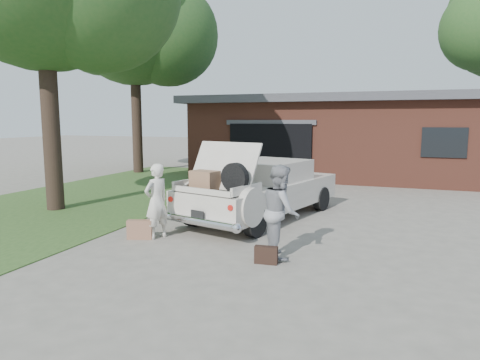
% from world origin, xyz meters
% --- Properties ---
extents(ground, '(90.00, 90.00, 0.00)m').
position_xyz_m(ground, '(0.00, 0.00, 0.00)').
color(ground, gray).
rests_on(ground, ground).
extents(grass_strip, '(6.00, 16.00, 0.02)m').
position_xyz_m(grass_strip, '(-5.50, 3.00, 0.01)').
color(grass_strip, '#2D4C1E').
rests_on(grass_strip, ground).
extents(house, '(12.80, 7.80, 3.30)m').
position_xyz_m(house, '(0.98, 11.47, 1.67)').
color(house, brown).
rests_on(house, ground).
extents(tree_back, '(6.73, 5.85, 9.68)m').
position_xyz_m(tree_back, '(-7.74, 8.65, 6.47)').
color(tree_back, '#38281E').
rests_on(tree_back, ground).
extents(sedan, '(3.00, 5.10, 1.88)m').
position_xyz_m(sedan, '(0.04, 1.97, 0.70)').
color(sedan, beige).
rests_on(sedan, ground).
extents(woman_left, '(0.52, 0.63, 1.50)m').
position_xyz_m(woman_left, '(-1.38, -0.45, 0.75)').
color(woman_left, silver).
rests_on(woman_left, ground).
extents(woman_right, '(0.87, 0.96, 1.60)m').
position_xyz_m(woman_right, '(1.23, -0.73, 0.80)').
color(woman_right, gray).
rests_on(woman_right, ground).
extents(suitcase_left, '(0.52, 0.31, 0.38)m').
position_xyz_m(suitcase_left, '(-1.66, -0.63, 0.19)').
color(suitcase_left, '#9A694E').
rests_on(suitcase_left, ground).
extents(suitcase_right, '(0.39, 0.15, 0.29)m').
position_xyz_m(suitcase_right, '(1.11, -1.18, 0.15)').
color(suitcase_right, black).
rests_on(suitcase_right, ground).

